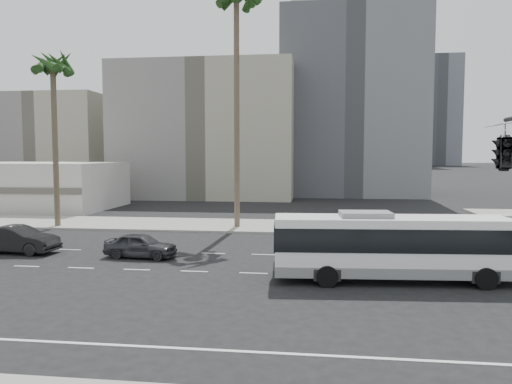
% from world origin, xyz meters
% --- Properties ---
extents(ground, '(700.00, 700.00, 0.00)m').
position_xyz_m(ground, '(0.00, 0.00, 0.00)').
color(ground, black).
rests_on(ground, ground).
extents(sidewalk_north, '(120.00, 7.00, 0.15)m').
position_xyz_m(sidewalk_north, '(0.00, 15.50, 0.07)').
color(sidewalk_north, gray).
rests_on(sidewalk_north, ground).
extents(commercial_low, '(22.00, 12.16, 5.00)m').
position_xyz_m(commercial_low, '(-30.00, 25.99, 2.50)').
color(commercial_low, beige).
rests_on(commercial_low, ground).
extents(midrise_beige_west, '(24.00, 18.00, 18.00)m').
position_xyz_m(midrise_beige_west, '(-12.00, 45.00, 9.00)').
color(midrise_beige_west, gray).
rests_on(midrise_beige_west, ground).
extents(midrise_gray_center, '(20.00, 20.00, 26.00)m').
position_xyz_m(midrise_gray_center, '(8.00, 52.00, 13.00)').
color(midrise_gray_center, '#525459').
rests_on(midrise_gray_center, ground).
extents(midrise_beige_far, '(18.00, 16.00, 15.00)m').
position_xyz_m(midrise_beige_far, '(-38.00, 50.00, 7.50)').
color(midrise_beige_far, gray).
rests_on(midrise_beige_far, ground).
extents(civic_tower, '(42.00, 42.00, 129.00)m').
position_xyz_m(civic_tower, '(-2.00, 250.00, 38.83)').
color(civic_tower, beige).
rests_on(civic_tower, ground).
extents(highrise_right, '(26.00, 26.00, 70.00)m').
position_xyz_m(highrise_right, '(45.00, 230.00, 35.00)').
color(highrise_right, '#4A5059').
rests_on(highrise_right, ground).
extents(highrise_far, '(22.00, 22.00, 60.00)m').
position_xyz_m(highrise_far, '(70.00, 260.00, 30.00)').
color(highrise_far, '#4A5059').
rests_on(highrise_far, ground).
extents(city_bus, '(11.40, 3.28, 3.23)m').
position_xyz_m(city_bus, '(6.74, -0.63, 1.70)').
color(city_bus, white).
rests_on(city_bus, ground).
extents(car_a, '(2.02, 4.25, 1.40)m').
position_xyz_m(car_a, '(-6.86, 2.89, 0.70)').
color(car_a, '#2F3035').
rests_on(car_a, ground).
extents(car_b, '(2.04, 5.03, 1.62)m').
position_xyz_m(car_b, '(-14.64, 3.23, 0.81)').
color(car_b, black).
rests_on(car_b, ground).
extents(traffic_signal, '(3.13, 4.12, 6.85)m').
position_xyz_m(traffic_signal, '(7.86, -10.41, 5.71)').
color(traffic_signal, '#262628').
rests_on(traffic_signal, ground).
extents(palm_near, '(5.80, 5.80, 19.50)m').
position_xyz_m(palm_near, '(-3.20, 14.48, 17.66)').
color(palm_near, brown).
rests_on(palm_near, ground).
extents(palm_mid, '(4.54, 4.54, 14.05)m').
position_xyz_m(palm_mid, '(-17.64, 13.11, 12.64)').
color(palm_mid, brown).
rests_on(palm_mid, ground).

